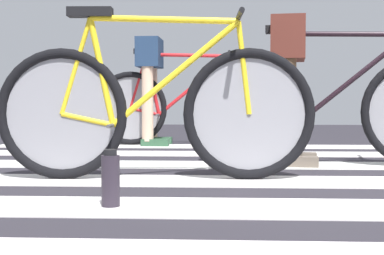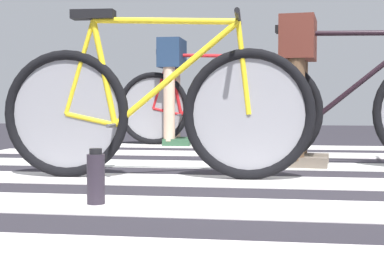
% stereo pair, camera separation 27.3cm
% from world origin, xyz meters
% --- Properties ---
extents(ground, '(18.00, 14.00, 0.02)m').
position_xyz_m(ground, '(0.00, 0.00, 0.01)').
color(ground, '#29262D').
extents(crosswalk_markings, '(5.40, 4.21, 0.00)m').
position_xyz_m(crosswalk_markings, '(-0.02, 0.20, 0.02)').
color(crosswalk_markings, silver).
rests_on(crosswalk_markings, ground).
extents(bicycle_1_of_3, '(1.74, 0.52, 0.93)m').
position_xyz_m(bicycle_1_of_3, '(-0.93, -0.14, 0.41)').
color(bicycle_1_of_3, black).
rests_on(bicycle_1_of_3, ground).
extents(bicycle_2_of_3, '(1.73, 0.52, 0.93)m').
position_xyz_m(bicycle_2_of_3, '(0.20, 0.59, 0.41)').
color(bicycle_2_of_3, black).
rests_on(bicycle_2_of_3, ground).
extents(cyclist_2_of_3, '(0.36, 0.43, 0.98)m').
position_xyz_m(cyclist_2_of_3, '(-0.11, 0.63, 0.66)').
color(cyclist_2_of_3, brown).
rests_on(cyclist_2_of_3, ground).
extents(bicycle_3_of_3, '(1.74, 0.52, 0.93)m').
position_xyz_m(bicycle_3_of_3, '(-0.93, 2.22, 0.41)').
color(bicycle_3_of_3, black).
rests_on(bicycle_3_of_3, ground).
extents(cyclist_3_of_3, '(0.32, 0.42, 1.03)m').
position_xyz_m(cyclist_3_of_3, '(-1.25, 2.23, 0.69)').
color(cyclist_3_of_3, beige).
rests_on(cyclist_3_of_3, ground).
extents(water_bottle, '(0.07, 0.07, 0.23)m').
position_xyz_m(water_bottle, '(-1.01, -0.93, 0.13)').
color(water_bottle, '#2B242F').
rests_on(water_bottle, ground).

